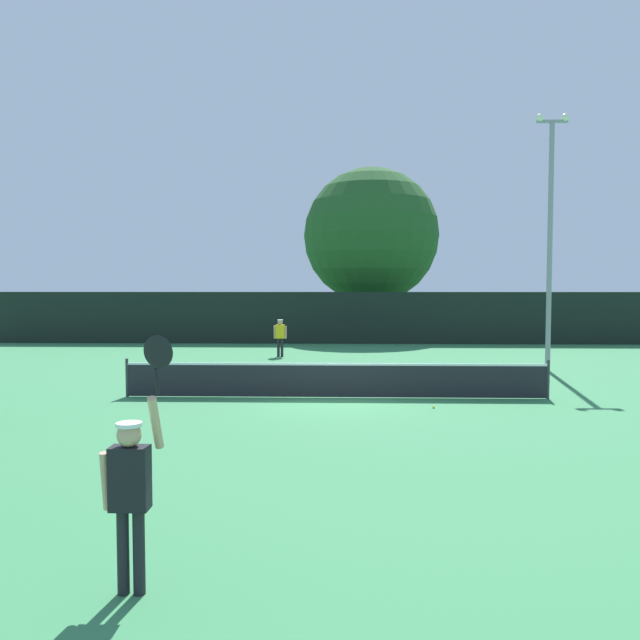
{
  "coord_description": "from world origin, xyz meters",
  "views": [
    {
      "loc": [
        0.09,
        -17.23,
        3.07
      ],
      "look_at": [
        -0.59,
        5.58,
        1.86
      ],
      "focal_mm": 35.32,
      "sensor_mm": 36.0,
      "label": 1
    }
  ],
  "objects_px": {
    "light_pole": "(550,228)",
    "tennis_ball": "(434,407)",
    "parked_car_near": "(300,321)",
    "player_receiving": "(280,334)",
    "parked_car_mid": "(435,322)",
    "large_tree": "(371,236)",
    "player_serving": "(131,480)"
  },
  "relations": [
    {
      "from": "large_tree",
      "to": "parked_car_mid",
      "type": "xyz_separation_m",
      "value": [
        4.26,
        1.75,
        -5.44
      ]
    },
    {
      "from": "light_pole",
      "to": "tennis_ball",
      "type": "bearing_deg",
      "value": -125.89
    },
    {
      "from": "player_receiving",
      "to": "player_serving",
      "type": "bearing_deg",
      "value": 91.36
    },
    {
      "from": "player_serving",
      "to": "tennis_ball",
      "type": "xyz_separation_m",
      "value": [
        4.45,
        9.71,
        -1.12
      ]
    },
    {
      "from": "light_pole",
      "to": "parked_car_near",
      "type": "relative_size",
      "value": 2.16
    },
    {
      "from": "player_receiving",
      "to": "tennis_ball",
      "type": "xyz_separation_m",
      "value": [
        4.96,
        -11.56,
        -0.96
      ]
    },
    {
      "from": "light_pole",
      "to": "parked_car_mid",
      "type": "bearing_deg",
      "value": 94.26
    },
    {
      "from": "player_serving",
      "to": "light_pole",
      "type": "distance_m",
      "value": 19.89
    },
    {
      "from": "player_receiving",
      "to": "light_pole",
      "type": "height_order",
      "value": "light_pole"
    },
    {
      "from": "parked_car_near",
      "to": "parked_car_mid",
      "type": "xyz_separation_m",
      "value": [
        8.83,
        -0.83,
        0.0
      ]
    },
    {
      "from": "large_tree",
      "to": "parked_car_near",
      "type": "relative_size",
      "value": 2.43
    },
    {
      "from": "player_serving",
      "to": "tennis_ball",
      "type": "bearing_deg",
      "value": 65.36
    },
    {
      "from": "player_receiving",
      "to": "tennis_ball",
      "type": "distance_m",
      "value": 12.62
    },
    {
      "from": "tennis_ball",
      "to": "parked_car_near",
      "type": "bearing_deg",
      "value": 100.79
    },
    {
      "from": "tennis_ball",
      "to": "large_tree",
      "type": "xyz_separation_m",
      "value": [
        -0.39,
        23.48,
        6.18
      ]
    },
    {
      "from": "parked_car_near",
      "to": "parked_car_mid",
      "type": "distance_m",
      "value": 8.87
    },
    {
      "from": "light_pole",
      "to": "parked_car_mid",
      "type": "distance_m",
      "value": 18.61
    },
    {
      "from": "large_tree",
      "to": "tennis_ball",
      "type": "bearing_deg",
      "value": -89.05
    },
    {
      "from": "light_pole",
      "to": "parked_car_mid",
      "type": "xyz_separation_m",
      "value": [
        -1.34,
        18.03,
        -4.41
      ]
    },
    {
      "from": "light_pole",
      "to": "player_receiving",
      "type": "bearing_deg",
      "value": 156.76
    },
    {
      "from": "player_receiving",
      "to": "light_pole",
      "type": "xyz_separation_m",
      "value": [
        10.17,
        -4.37,
        4.19
      ]
    },
    {
      "from": "player_serving",
      "to": "large_tree",
      "type": "distance_m",
      "value": 33.82
    },
    {
      "from": "parked_car_near",
      "to": "parked_car_mid",
      "type": "height_order",
      "value": "same"
    },
    {
      "from": "player_receiving",
      "to": "parked_car_near",
      "type": "bearing_deg",
      "value": -89.98
    },
    {
      "from": "player_serving",
      "to": "parked_car_near",
      "type": "bearing_deg",
      "value": 90.82
    },
    {
      "from": "player_receiving",
      "to": "light_pole",
      "type": "distance_m",
      "value": 11.83
    },
    {
      "from": "player_receiving",
      "to": "parked_car_near",
      "type": "height_order",
      "value": "parked_car_near"
    },
    {
      "from": "player_serving",
      "to": "parked_car_near",
      "type": "xyz_separation_m",
      "value": [
        -0.51,
        35.76,
        -0.37
      ]
    },
    {
      "from": "tennis_ball",
      "to": "parked_car_mid",
      "type": "distance_m",
      "value": 25.53
    },
    {
      "from": "player_receiving",
      "to": "parked_car_near",
      "type": "relative_size",
      "value": 0.38
    },
    {
      "from": "player_receiving",
      "to": "large_tree",
      "type": "distance_m",
      "value": 13.79
    },
    {
      "from": "parked_car_near",
      "to": "player_serving",
      "type": "bearing_deg",
      "value": -86.74
    }
  ]
}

